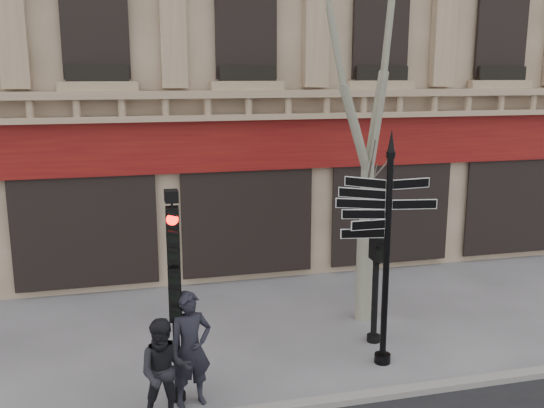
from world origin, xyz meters
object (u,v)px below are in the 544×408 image
Objects in this scene: traffic_signal_secondary at (377,248)px; pedestrian_b at (165,372)px; fingerpost at (389,210)px; traffic_signal_main at (174,271)px; plane_tree at (372,43)px; pedestrian_a at (191,349)px.

traffic_signal_secondary reaches higher than pedestrian_b.
pedestrian_b is (-4.11, -1.03, -2.09)m from fingerpost.
traffic_signal_secondary is at bearing 22.37° from traffic_signal_main.
traffic_signal_main is 1.56m from pedestrian_b.
pedestrian_b is (-4.56, -3.08, -5.08)m from plane_tree.
plane_tree is 7.49m from pedestrian_b.
pedestrian_b is (-0.24, -0.64, -1.40)m from traffic_signal_main.
pedestrian_a is at bearing -157.91° from traffic_signal_secondary.
pedestrian_b is at bearing -145.98° from plane_tree.
pedestrian_a is (-4.11, -2.63, -4.96)m from plane_tree.
traffic_signal_secondary is at bearing 30.02° from pedestrian_b.
pedestrian_a is (0.21, -0.18, -1.28)m from traffic_signal_main.
plane_tree reaches higher than pedestrian_b.
fingerpost is at bearing 10.53° from traffic_signal_main.
plane_tree is at bearing 79.08° from traffic_signal_secondary.
plane_tree is (0.25, 1.15, 3.96)m from traffic_signal_secondary.
plane_tree is at bearing 97.13° from fingerpost.
plane_tree is at bearing 34.24° from traffic_signal_main.
traffic_signal_secondary is (4.07, 1.30, -0.28)m from traffic_signal_main.
plane_tree is at bearing 39.95° from pedestrian_b.
traffic_signal_secondary is at bearing 6.41° from pedestrian_a.
fingerpost is 1.35m from traffic_signal_secondary.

